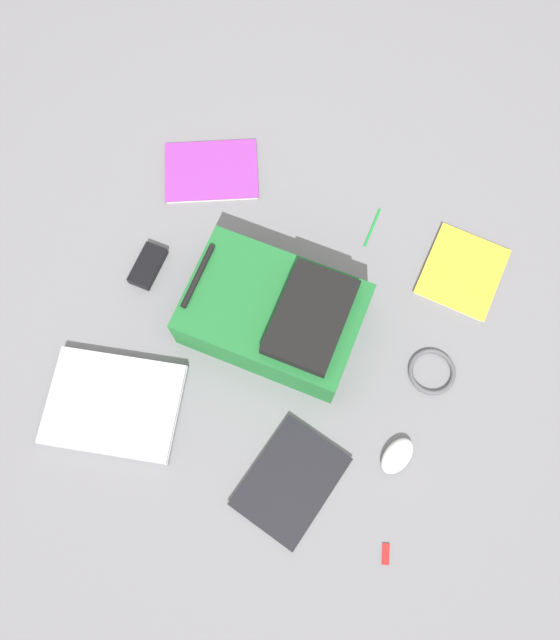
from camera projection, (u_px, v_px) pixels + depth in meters
ground_plane at (285, 327)px, 1.70m from camera, size 3.45×3.45×0.00m
backpack at (276, 314)px, 1.63m from camera, size 0.45×0.31×0.19m
laptop at (114, 404)px, 1.62m from camera, size 0.40×0.33×0.03m
book_manual at (291, 481)px, 1.57m from camera, size 0.26×0.31×0.02m
book_comic at (462, 272)px, 1.74m from camera, size 0.22×0.25×0.01m
book_red at (212, 171)px, 1.84m from camera, size 0.34×0.30×0.02m
computer_mouse at (397, 456)px, 1.58m from camera, size 0.09×0.12×0.04m
cable_coil at (432, 371)px, 1.66m from camera, size 0.13×0.13×0.01m
power_brick at (148, 266)px, 1.74m from camera, size 0.07×0.13×0.03m
pen_blue at (372, 227)px, 1.79m from camera, size 0.01×0.13×0.01m
usb_stick at (386, 554)px, 1.52m from camera, size 0.03×0.05×0.01m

